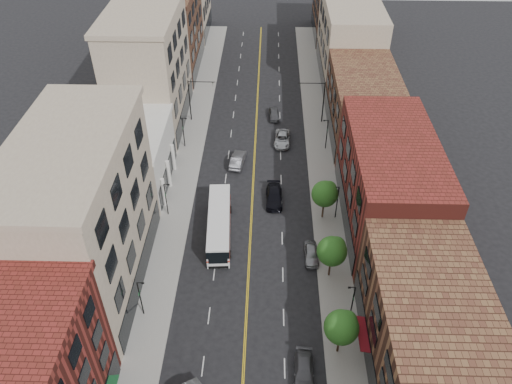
# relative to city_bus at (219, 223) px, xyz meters

# --- Properties ---
(sidewalk_left) EXTENTS (4.00, 110.00, 0.15)m
(sidewalk_left) POSITION_rel_city_bus_xyz_m (-6.11, 14.40, -1.75)
(sidewalk_left) COLOR gray
(sidewalk_left) RESTS_ON ground
(sidewalk_right) EXTENTS (4.00, 110.00, 0.15)m
(sidewalk_right) POSITION_rel_city_bus_xyz_m (13.89, 14.40, -1.75)
(sidewalk_right) COLOR gray
(sidewalk_right) RESTS_ON ground
(bldg_l_tanoffice) EXTENTS (10.00, 22.00, 18.00)m
(bldg_l_tanoffice) POSITION_rel_city_bus_xyz_m (-13.11, -7.60, 7.17)
(bldg_l_tanoffice) COLOR gray
(bldg_l_tanoffice) RESTS_ON ground
(bldg_l_white) EXTENTS (10.00, 14.00, 8.00)m
(bldg_l_white) POSITION_rel_city_bus_xyz_m (-13.11, 10.40, 2.17)
(bldg_l_white) COLOR silver
(bldg_l_white) RESTS_ON ground
(bldg_l_far_a) EXTENTS (10.00, 20.00, 18.00)m
(bldg_l_far_a) POSITION_rel_city_bus_xyz_m (-13.11, 27.40, 7.17)
(bldg_l_far_a) COLOR gray
(bldg_l_far_a) RESTS_ON ground
(bldg_l_far_b) EXTENTS (10.00, 20.00, 15.00)m
(bldg_l_far_b) POSITION_rel_city_bus_xyz_m (-13.11, 47.40, 5.67)
(bldg_l_far_b) COLOR brown
(bldg_l_far_b) RESTS_ON ground
(bldg_r_near) EXTENTS (10.00, 26.00, 10.00)m
(bldg_r_near) POSITION_rel_city_bus_xyz_m (20.89, -20.60, 3.17)
(bldg_r_near) COLOR brown
(bldg_r_near) RESTS_ON ground
(bldg_r_mid) EXTENTS (10.00, 22.00, 12.00)m
(bldg_r_mid) POSITION_rel_city_bus_xyz_m (20.89, 3.40, 4.17)
(bldg_r_mid) COLOR maroon
(bldg_r_mid) RESTS_ON ground
(bldg_r_far_a) EXTENTS (10.00, 20.00, 10.00)m
(bldg_r_far_a) POSITION_rel_city_bus_xyz_m (20.89, 24.40, 3.17)
(bldg_r_far_a) COLOR brown
(bldg_r_far_a) RESTS_ON ground
(bldg_r_far_b) EXTENTS (10.00, 22.00, 14.00)m
(bldg_r_far_b) POSITION_rel_city_bus_xyz_m (20.89, 45.40, 5.17)
(bldg_r_far_b) COLOR gray
(bldg_r_far_b) RESTS_ON ground
(bldg_r_far_c) EXTENTS (10.00, 18.00, 11.00)m
(bldg_r_far_c) POSITION_rel_city_bus_xyz_m (20.89, 65.40, 3.67)
(bldg_r_far_c) COLOR brown
(bldg_r_far_c) RESTS_ON ground
(tree_r_1) EXTENTS (3.40, 3.40, 5.59)m
(tree_r_1) POSITION_rel_city_bus_xyz_m (13.28, -16.53, 2.30)
(tree_r_1) COLOR black
(tree_r_1) RESTS_ON sidewalk_right
(tree_r_2) EXTENTS (3.40, 3.40, 5.59)m
(tree_r_2) POSITION_rel_city_bus_xyz_m (13.28, -6.53, 2.30)
(tree_r_2) COLOR black
(tree_r_2) RESTS_ON sidewalk_right
(tree_r_3) EXTENTS (3.40, 3.40, 5.59)m
(tree_r_3) POSITION_rel_city_bus_xyz_m (13.28, 3.47, 2.30)
(tree_r_3) COLOR black
(tree_r_3) RESTS_ON sidewalk_right
(lamp_l_1) EXTENTS (0.81, 0.55, 5.05)m
(lamp_l_1) POSITION_rel_city_bus_xyz_m (-7.06, -12.60, 1.14)
(lamp_l_1) COLOR black
(lamp_l_1) RESTS_ON sidewalk_left
(lamp_l_2) EXTENTS (0.81, 0.55, 5.05)m
(lamp_l_2) POSITION_rel_city_bus_xyz_m (-7.06, 3.40, 1.14)
(lamp_l_2) COLOR black
(lamp_l_2) RESTS_ON sidewalk_left
(lamp_l_3) EXTENTS (0.81, 0.55, 5.05)m
(lamp_l_3) POSITION_rel_city_bus_xyz_m (-7.06, 19.40, 1.14)
(lamp_l_3) COLOR black
(lamp_l_3) RESTS_ON sidewalk_left
(lamp_r_1) EXTENTS (0.81, 0.55, 5.05)m
(lamp_r_1) POSITION_rel_city_bus_xyz_m (14.84, -12.60, 1.14)
(lamp_r_1) COLOR black
(lamp_r_1) RESTS_ON sidewalk_right
(lamp_r_2) EXTENTS (0.81, 0.55, 5.05)m
(lamp_r_2) POSITION_rel_city_bus_xyz_m (14.84, 3.40, 1.14)
(lamp_r_2) COLOR black
(lamp_r_2) RESTS_ON sidewalk_right
(lamp_r_3) EXTENTS (0.81, 0.55, 5.05)m
(lamp_r_3) POSITION_rel_city_bus_xyz_m (14.84, 19.40, 1.14)
(lamp_r_3) COLOR black
(lamp_r_3) RESTS_ON sidewalk_right
(signal_mast_left) EXTENTS (4.49, 0.18, 7.20)m
(signal_mast_left) POSITION_rel_city_bus_xyz_m (-6.38, 27.40, 2.82)
(signal_mast_left) COLOR black
(signal_mast_left) RESTS_ON sidewalk_left
(signal_mast_right) EXTENTS (4.49, 0.18, 7.20)m
(signal_mast_right) POSITION_rel_city_bus_xyz_m (14.16, 27.40, 2.82)
(signal_mast_right) COLOR black
(signal_mast_right) RESTS_ON sidewalk_right
(city_bus) EXTENTS (3.51, 12.37, 3.15)m
(city_bus) POSITION_rel_city_bus_xyz_m (0.00, 0.00, 0.00)
(city_bus) COLOR silver
(city_bus) RESTS_ON ground
(car_parked_mid) EXTENTS (2.13, 4.80, 1.37)m
(car_parked_mid) POSITION_rel_city_bus_xyz_m (9.69, -19.32, -1.15)
(car_parked_mid) COLOR #4C4D51
(car_parked_mid) RESTS_ON ground
(car_parked_far) EXTENTS (1.73, 4.17, 1.41)m
(car_parked_far) POSITION_rel_city_bus_xyz_m (11.29, -3.86, -1.12)
(car_parked_far) COLOR gray
(car_parked_far) RESTS_ON ground
(car_lane_behind) EXTENTS (2.41, 5.17, 1.64)m
(car_lane_behind) POSITION_rel_city_bus_xyz_m (1.44, 14.99, -1.01)
(car_lane_behind) COLOR #54545A
(car_lane_behind) RESTS_ON ground
(car_lane_a) EXTENTS (2.29, 5.46, 1.57)m
(car_lane_a) POSITION_rel_city_bus_xyz_m (6.86, 6.58, -1.04)
(car_lane_a) COLOR black
(car_lane_a) RESTS_ON ground
(car_lane_b) EXTENTS (2.78, 5.46, 1.48)m
(car_lane_b) POSITION_rel_city_bus_xyz_m (8.18, 20.95, -1.09)
(car_lane_b) COLOR #B4B8BC
(car_lane_b) RESTS_ON ground
(car_lane_c) EXTENTS (1.93, 4.31, 1.44)m
(car_lane_c) POSITION_rel_city_bus_xyz_m (6.87, 28.57, -1.11)
(car_lane_c) COLOR #444448
(car_lane_c) RESTS_ON ground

